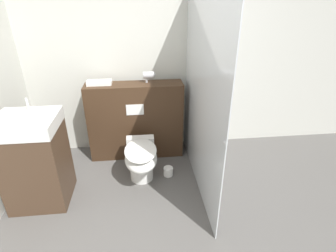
# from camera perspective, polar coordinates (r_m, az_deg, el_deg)

# --- Properties ---
(ground_plane) EXTENTS (12.00, 12.00, 0.00)m
(ground_plane) POSITION_cam_1_polar(r_m,az_deg,el_deg) (2.58, 0.45, -25.44)
(ground_plane) COLOR #565451
(wall_back) EXTENTS (8.00, 0.06, 2.50)m
(wall_back) POSITION_cam_1_polar(r_m,az_deg,el_deg) (3.58, -3.17, 13.97)
(wall_back) COLOR silver
(wall_back) RESTS_ON ground_plane
(partition_panel) EXTENTS (1.25, 0.31, 1.03)m
(partition_panel) POSITION_cam_1_polar(r_m,az_deg,el_deg) (3.56, -6.99, 1.17)
(partition_panel) COLOR #3D2819
(partition_panel) RESTS_ON ground_plane
(shower_glass) EXTENTS (0.04, 1.81, 2.13)m
(shower_glass) POSITION_cam_1_polar(r_m,az_deg,el_deg) (2.80, 7.14, 6.18)
(shower_glass) COLOR silver
(shower_glass) RESTS_ON ground_plane
(toilet) EXTENTS (0.37, 0.64, 0.48)m
(toilet) POSITION_cam_1_polar(r_m,az_deg,el_deg) (3.13, -5.88, -7.25)
(toilet) COLOR white
(toilet) RESTS_ON ground_plane
(sink_vanity) EXTENTS (0.59, 0.55, 1.13)m
(sink_vanity) POSITION_cam_1_polar(r_m,az_deg,el_deg) (3.06, -26.87, -6.72)
(sink_vanity) COLOR #473323
(sink_vanity) RESTS_ON ground_plane
(hair_drier) EXTENTS (0.17, 0.09, 0.14)m
(hair_drier) POSITION_cam_1_polar(r_m,az_deg,el_deg) (3.38, -4.09, 10.96)
(hair_drier) COLOR #B7B7BC
(hair_drier) RESTS_ON partition_panel
(folded_towel) EXTENTS (0.30, 0.14, 0.05)m
(folded_towel) POSITION_cam_1_polar(r_m,az_deg,el_deg) (3.41, -14.73, 9.12)
(folded_towel) COLOR white
(folded_towel) RESTS_ON partition_panel
(spare_toilet_roll) EXTENTS (0.12, 0.12, 0.11)m
(spare_toilet_roll) POSITION_cam_1_polar(r_m,az_deg,el_deg) (3.33, 0.05, -9.85)
(spare_toilet_roll) COLOR white
(spare_toilet_roll) RESTS_ON ground_plane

